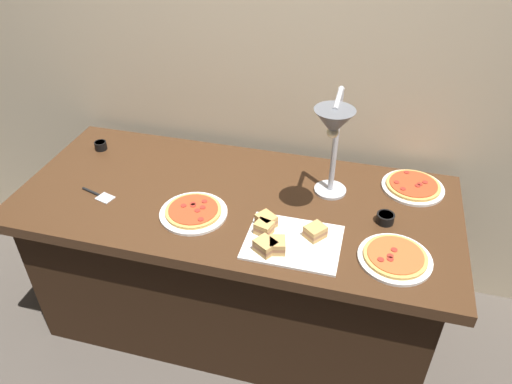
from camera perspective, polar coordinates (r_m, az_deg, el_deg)
ground_plane at (r=2.62m, az=-2.05°, el=-14.13°), size 8.00×8.00×0.00m
back_wall at (r=2.31m, az=0.97°, el=15.43°), size 4.40×0.04×2.40m
buffet_table at (r=2.34m, az=-2.25°, el=-8.08°), size 1.90×0.84×0.76m
heat_lamp at (r=1.83m, az=9.12°, el=7.15°), size 0.15×0.33×0.50m
pizza_plate_front at (r=2.01m, az=-7.36°, el=-2.32°), size 0.28×0.28×0.03m
pizza_plate_center at (r=2.25m, az=17.98°, el=0.66°), size 0.27×0.27×0.03m
pizza_plate_raised_stand at (r=1.87m, az=16.03°, el=-7.40°), size 0.27×0.27×0.03m
sandwich_platter at (r=1.86m, az=3.49°, el=-5.43°), size 0.36×0.28×0.06m
sauce_cup_near at (r=2.02m, az=14.97°, el=-2.93°), size 0.07×0.07×0.04m
sauce_cup_far at (r=2.54m, az=-17.81°, el=5.25°), size 0.06×0.06×0.04m
serving_spatula at (r=2.22m, az=-18.05°, el=-0.33°), size 0.17×0.08×0.01m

